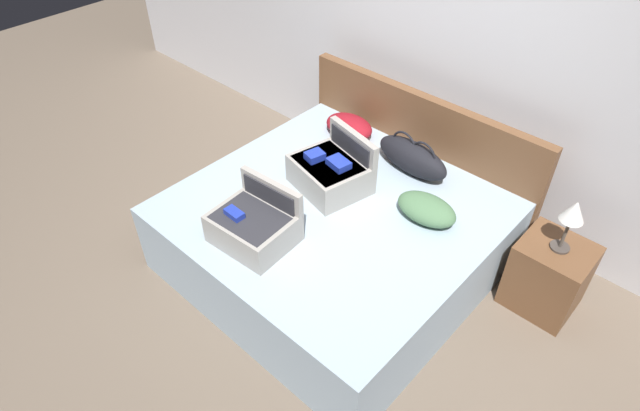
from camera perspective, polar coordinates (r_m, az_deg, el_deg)
name	(u,v)px	position (r m, az deg, el deg)	size (l,w,h in m)	color
ground_plane	(295,295)	(3.77, -2.71, -9.42)	(12.00, 12.00, 0.00)	#6B5B4C
back_wall	(454,41)	(4.07, 13.98, 16.59)	(8.00, 0.10, 2.60)	silver
bed	(334,236)	(3.76, 1.45, -3.29)	(1.96, 1.87, 0.55)	#99ADBC
headboard	(417,152)	(4.25, 10.29, 5.61)	(2.00, 0.08, 0.98)	brown
hard_case_large	(331,171)	(3.67, 1.18, 3.67)	(0.56, 0.52, 0.38)	gray
hard_case_medium	(254,225)	(3.29, -7.03, -2.07)	(0.50, 0.43, 0.36)	gray
duffel_bag	(412,157)	(3.87, 9.77, 5.07)	(0.60, 0.25, 0.29)	black
pillow_near_headboard	(349,126)	(4.23, 3.10, 8.37)	(0.39, 0.27, 0.16)	maroon
pillow_center_head	(426,209)	(3.51, 11.23, -0.38)	(0.41, 0.25, 0.16)	#4C724C
nightstand	(548,276)	(3.83, 23.00, -6.86)	(0.44, 0.40, 0.52)	brown
table_lamp	(573,214)	(3.48, 25.26, -0.85)	(0.14, 0.14, 0.37)	#3F3833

